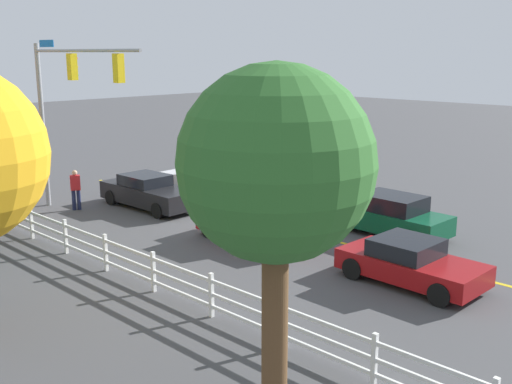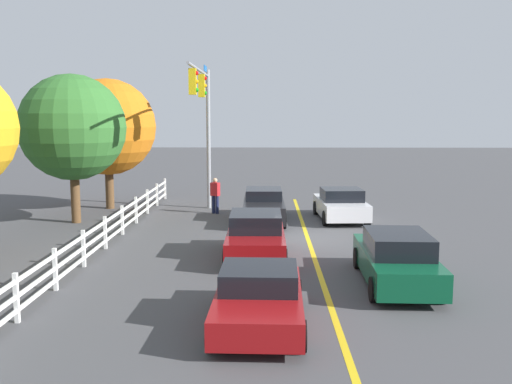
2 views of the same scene
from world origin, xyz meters
TOP-DOWN VIEW (x-y plane):
  - ground_plane at (0.00, 0.00)m, footprint 120.00×120.00m
  - lane_center_stripe at (-4.00, 0.00)m, footprint 28.00×0.16m
  - signal_assembly at (4.83, 4.42)m, footprint 7.25×0.38m
  - car_0 at (-5.85, -1.99)m, footprint 4.68×1.99m
  - car_1 at (3.51, 1.68)m, footprint 4.79×1.86m
  - car_2 at (-8.94, 1.74)m, footprint 4.10×2.06m
  - car_3 at (-2.93, 1.92)m, footprint 4.19×1.95m
  - car_4 at (3.84, -1.74)m, footprint 4.10×2.18m
  - pedestrian at (5.41, 3.98)m, footprint 0.42×0.47m
  - white_rail_fence at (-3.00, 7.17)m, footprint 26.10×0.10m
  - tree_0 at (-10.68, 9.42)m, footprint 3.24×3.24m

SIDE VIEW (x-z plane):
  - ground_plane at x=0.00m, z-range 0.00..0.00m
  - lane_center_stripe at x=-4.00m, z-range 0.00..0.01m
  - white_rail_fence at x=-3.00m, z-range 0.03..1.18m
  - car_2 at x=-8.94m, z-range -0.02..1.26m
  - car_4 at x=3.84m, z-range -0.04..1.39m
  - car_1 at x=3.51m, z-range -0.03..1.38m
  - car_3 at x=-2.93m, z-range -0.03..1.44m
  - car_0 at x=-5.85m, z-range -0.03..1.45m
  - pedestrian at x=5.41m, z-range 0.08..1.77m
  - tree_0 at x=-10.68m, z-range 1.48..7.79m
  - signal_assembly at x=4.83m, z-range 1.41..8.34m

